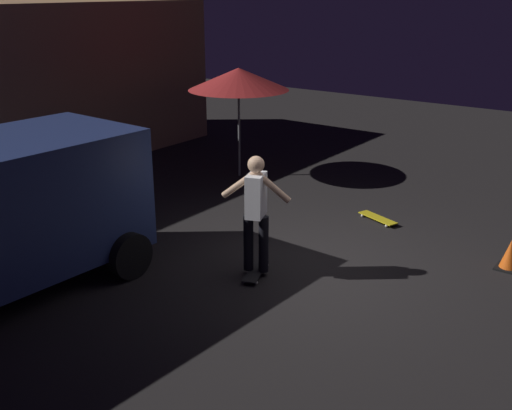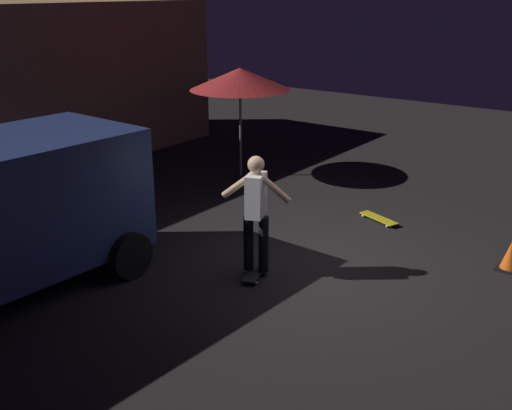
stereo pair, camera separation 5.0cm
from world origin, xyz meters
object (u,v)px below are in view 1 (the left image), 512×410
Objects in this scene: skateboard_ridden at (256,271)px; skateboard_spare at (378,218)px; patio_umbrella at (239,79)px; skater at (256,206)px; traffic_cone at (510,256)px.

skateboard_ridden is 3.00m from skateboard_spare.
patio_umbrella reaches higher than skateboard_spare.
skateboard_ridden is at bearing 135.00° from skater.
skater is at bearing -139.77° from patio_umbrella.
skater is at bearing 170.93° from skateboard_spare.
patio_umbrella is 5.00× the size of traffic_cone.
skateboard_ridden is (-3.75, -3.17, -2.02)m from patio_umbrella.
traffic_cone is at bearing -51.08° from skateboard_ridden.
patio_umbrella is 4.24m from skateboard_spare.
skateboard_spare is (2.96, -0.47, 0.00)m from skateboard_ridden.
skateboard_spare is (-0.78, -3.64, -2.02)m from patio_umbrella.
skateboard_spare is 3.16m from skater.
patio_umbrella is 6.47m from traffic_cone.
skateboard_ridden is at bearing 170.93° from skateboard_spare.
patio_umbrella is 5.31m from skateboard_ridden.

